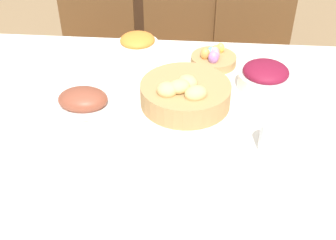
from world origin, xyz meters
The scene contains 16 objects.
dining_table centered at (0.00, 0.00, 0.38)m, with size 1.61×1.12×0.75m.
chair_far_center centered at (0.02, 0.89, 0.50)m, with size 0.44×0.44×0.91m.
chair_far_left centered at (-0.46, 0.89, 0.50)m, with size 0.43×0.43×0.91m.
chair_far_right centered at (0.41, 0.89, 0.50)m, with size 0.44×0.44×0.91m.
sideboard centered at (0.02, 1.81, 0.47)m, with size 1.14×0.44×0.93m.
bread_basket centered at (0.08, 0.07, 0.80)m, with size 0.31×0.31×0.12m.
egg_basket centered at (0.18, 0.36, 0.78)m, with size 0.18×0.18×0.08m.
ham_platter centered at (-0.27, 0.02, 0.78)m, with size 0.26×0.19×0.07m.
beet_salad_bowl centered at (0.36, 0.20, 0.80)m, with size 0.20×0.20×0.10m.
carrot_bowl centered at (-0.14, 0.43, 0.79)m, with size 0.17×0.17×0.08m.
dinner_plate centered at (0.10, -0.35, 0.76)m, with size 0.27×0.27×0.01m.
fork centered at (-0.06, -0.35, 0.76)m, with size 0.01×0.17×0.00m.
knife centered at (0.26, -0.35, 0.76)m, with size 0.01×0.17×0.00m.
spoon centered at (0.29, -0.35, 0.76)m, with size 0.01×0.17×0.00m.
drinking_cup centered at (0.35, -0.16, 0.80)m, with size 0.07×0.07×0.10m.
butter_dish centered at (-0.18, -0.19, 0.77)m, with size 0.12×0.07×0.03m.
Camera 1 is at (0.12, -1.15, 1.60)m, focal length 45.00 mm.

